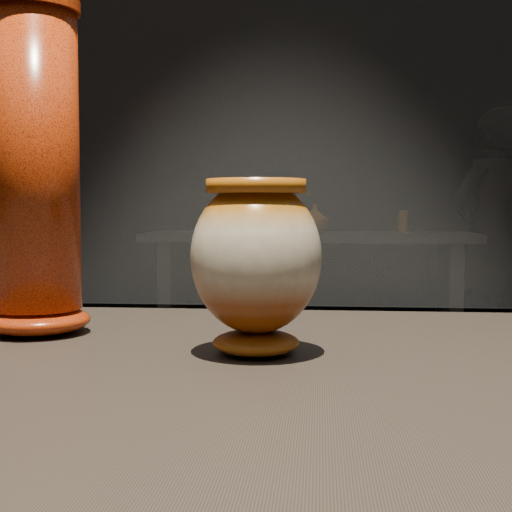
# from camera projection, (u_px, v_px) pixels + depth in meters

# --- Properties ---
(main_vase) EXTENTS (0.16, 0.16, 0.19)m
(main_vase) POSITION_uv_depth(u_px,v_px,m) (256.00, 259.00, 0.76)
(main_vase) COLOR #7A320A
(main_vase) RESTS_ON display_plinth
(tall_vase) EXTENTS (0.17, 0.17, 0.41)m
(tall_vase) POSITION_uv_depth(u_px,v_px,m) (35.00, 175.00, 0.88)
(tall_vase) COLOR #CF460D
(tall_vase) RESTS_ON display_plinth
(back_shelf) EXTENTS (2.00, 0.60, 0.90)m
(back_shelf) POSITION_uv_depth(u_px,v_px,m) (308.00, 275.00, 4.38)
(back_shelf) COLOR black
(back_shelf) RESTS_ON ground
(back_vase_left) EXTENTS (0.22, 0.22, 0.17)m
(back_vase_left) POSITION_uv_depth(u_px,v_px,m) (216.00, 219.00, 4.42)
(back_vase_left) COLOR #8A5B14
(back_vase_left) RESTS_ON back_shelf
(back_vase_mid) EXTENTS (0.22, 0.22, 0.17)m
(back_vase_mid) POSITION_uv_depth(u_px,v_px,m) (314.00, 219.00, 4.31)
(back_vase_mid) COLOR #7A320A
(back_vase_mid) RESTS_ON back_shelf
(back_vase_right) EXTENTS (0.06, 0.06, 0.14)m
(back_vase_right) POSITION_uv_depth(u_px,v_px,m) (403.00, 221.00, 4.34)
(back_vase_right) COLOR #8A5B14
(back_vase_right) RESTS_ON back_shelf
(visitor) EXTENTS (0.75, 0.67, 1.73)m
(visitor) POSITION_uv_depth(u_px,v_px,m) (492.00, 235.00, 4.87)
(visitor) COLOR black
(visitor) RESTS_ON ground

